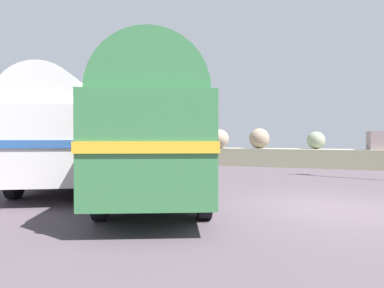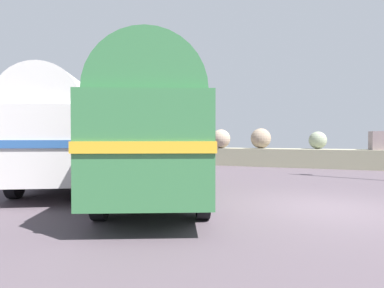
# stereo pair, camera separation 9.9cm
# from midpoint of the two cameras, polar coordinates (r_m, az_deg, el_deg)

# --- Properties ---
(ground) EXTENTS (32.00, 26.00, 0.02)m
(ground) POSITION_cam_midpoint_polar(r_m,az_deg,el_deg) (9.00, 22.74, -10.35)
(ground) COLOR #4E434B
(breakwater) EXTENTS (31.36, 2.22, 2.47)m
(breakwater) POSITION_cam_midpoint_polar(r_m,az_deg,el_deg) (20.64, 21.56, -1.77)
(breakwater) COLOR gray
(breakwater) RESTS_ON ground
(vintage_coach) EXTENTS (5.66, 8.82, 3.70)m
(vintage_coach) POSITION_cam_midpoint_polar(r_m,az_deg,el_deg) (9.70, -6.06, 2.68)
(vintage_coach) COLOR black
(vintage_coach) RESTS_ON ground
(second_coach) EXTENTS (6.12, 8.70, 3.70)m
(second_coach) POSITION_cam_midpoint_polar(r_m,az_deg,el_deg) (12.92, -19.93, 2.24)
(second_coach) COLOR black
(second_coach) RESTS_ON ground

